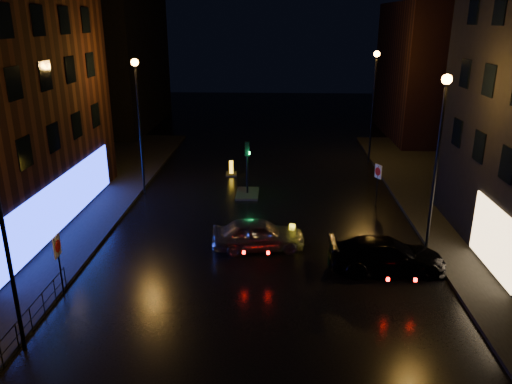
# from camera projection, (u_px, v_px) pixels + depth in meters

# --- Properties ---
(ground) EXTENTS (120.00, 120.00, 0.00)m
(ground) POSITION_uv_depth(u_px,v_px,m) (257.00, 321.00, 18.45)
(ground) COLOR black
(ground) RESTS_ON ground
(pavement_left) EXTENTS (12.00, 44.00, 0.15)m
(pavement_left) POSITION_uv_depth(u_px,v_px,m) (1.00, 227.00, 26.55)
(pavement_left) COLOR black
(pavement_left) RESTS_ON ground
(building_far_left) EXTENTS (8.00, 16.00, 14.00)m
(building_far_left) POSITION_uv_depth(u_px,v_px,m) (112.00, 56.00, 49.82)
(building_far_left) COLOR black
(building_far_left) RESTS_ON ground
(building_far_right) EXTENTS (8.00, 14.00, 12.00)m
(building_far_right) POSITION_uv_depth(u_px,v_px,m) (433.00, 71.00, 46.05)
(building_far_right) COLOR black
(building_far_right) RESTS_ON ground
(street_lamp_lfar) EXTENTS (0.44, 0.44, 8.37)m
(street_lamp_lfar) POSITION_uv_depth(u_px,v_px,m) (138.00, 106.00, 30.15)
(street_lamp_lfar) COLOR black
(street_lamp_lfar) RESTS_ON ground
(street_lamp_rnear) EXTENTS (0.44, 0.44, 8.37)m
(street_lamp_rnear) POSITION_uv_depth(u_px,v_px,m) (440.00, 139.00, 21.96)
(street_lamp_rnear) COLOR black
(street_lamp_rnear) RESTS_ON ground
(street_lamp_rfar) EXTENTS (0.44, 0.44, 8.37)m
(street_lamp_rfar) POSITION_uv_depth(u_px,v_px,m) (374.00, 90.00, 37.06)
(street_lamp_rfar) COLOR black
(street_lamp_rfar) RESTS_ON ground
(traffic_signal) EXTENTS (1.40, 2.40, 3.45)m
(traffic_signal) POSITION_uv_depth(u_px,v_px,m) (247.00, 187.00, 31.54)
(traffic_signal) COLOR black
(traffic_signal) RESTS_ON ground
(guard_railing) EXTENTS (0.05, 6.04, 1.00)m
(guard_railing) POSITION_uv_depth(u_px,v_px,m) (30.00, 314.00, 17.59)
(guard_railing) COLOR black
(guard_railing) RESTS_ON ground
(silver_hatchback) EXTENTS (4.62, 2.28, 1.52)m
(silver_hatchback) POSITION_uv_depth(u_px,v_px,m) (258.00, 234.00, 24.03)
(silver_hatchback) COLOR #A2A3A9
(silver_hatchback) RESTS_ON ground
(dark_sedan) EXTENTS (5.15, 2.17, 1.48)m
(dark_sedan) POSITION_uv_depth(u_px,v_px,m) (387.00, 255.00, 21.92)
(dark_sedan) COLOR black
(dark_sedan) RESTS_ON ground
(bollard_near) EXTENTS (1.07, 1.29, 0.97)m
(bollard_near) POSITION_uv_depth(u_px,v_px,m) (292.00, 238.00, 24.87)
(bollard_near) COLOR black
(bollard_near) RESTS_ON ground
(bollard_far) EXTENTS (0.86, 1.22, 1.02)m
(bollard_far) POSITION_uv_depth(u_px,v_px,m) (231.00, 172.00, 35.69)
(bollard_far) COLOR black
(bollard_far) RESTS_ON ground
(road_sign_left) EXTENTS (0.11, 0.63, 2.61)m
(road_sign_left) POSITION_uv_depth(u_px,v_px,m) (58.00, 251.00, 19.54)
(road_sign_left) COLOR black
(road_sign_left) RESTS_ON ground
(road_sign_right) EXTENTS (0.31, 0.58, 2.52)m
(road_sign_right) POSITION_uv_depth(u_px,v_px,m) (378.00, 175.00, 29.30)
(road_sign_right) COLOR black
(road_sign_right) RESTS_ON ground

